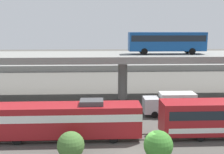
% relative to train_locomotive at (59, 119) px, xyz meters
% --- Properties ---
extents(rail_strip_near, '(110.00, 0.12, 0.12)m').
position_rel_train_locomotive_xyz_m(rail_strip_near, '(7.95, -0.75, -2.13)').
color(rail_strip_near, '#59544C').
rests_on(rail_strip_near, ground_plane).
extents(rail_strip_far, '(110.00, 0.12, 0.12)m').
position_rel_train_locomotive_xyz_m(rail_strip_far, '(7.95, 0.75, -2.13)').
color(rail_strip_far, '#59544C').
rests_on(rail_strip_far, ground_plane).
extents(train_locomotive, '(16.40, 3.04, 4.18)m').
position_rel_train_locomotive_xyz_m(train_locomotive, '(0.00, 0.00, 0.00)').
color(train_locomotive, maroon).
rests_on(train_locomotive, ground_plane).
extents(highway_overpass, '(96.00, 11.00, 7.46)m').
position_rel_train_locomotive_xyz_m(highway_overpass, '(7.95, 16.00, 4.62)').
color(highway_overpass, gray).
rests_on(highway_overpass, ground_plane).
extents(transit_bus_on_overpass, '(12.00, 2.68, 3.40)m').
position_rel_train_locomotive_xyz_m(transit_bus_on_overpass, '(14.78, 15.24, 7.33)').
color(transit_bus_on_overpass, '#14478C').
rests_on(transit_bus_on_overpass, highway_overpass).
extents(service_truck_west, '(6.80, 2.46, 3.04)m').
position_rel_train_locomotive_xyz_m(service_truck_west, '(13.61, 7.30, -0.56)').
color(service_truck_west, '#B7B7BC').
rests_on(service_truck_west, ground_plane).
extents(pier_parking_lot, '(79.60, 13.10, 1.73)m').
position_rel_train_locomotive_xyz_m(pier_parking_lot, '(7.95, 51.00, -1.33)').
color(pier_parking_lot, gray).
rests_on(pier_parking_lot, ground_plane).
extents(parked_car_0, '(4.11, 1.89, 1.50)m').
position_rel_train_locomotive_xyz_m(parked_car_0, '(-1.28, 50.13, 0.30)').
color(parked_car_0, '#B7B7BC').
rests_on(parked_car_0, pier_parking_lot).
extents(parked_car_1, '(4.69, 1.87, 1.50)m').
position_rel_train_locomotive_xyz_m(parked_car_1, '(11.54, 53.35, 0.31)').
color(parked_car_1, '#B7B7BC').
rests_on(parked_car_1, pier_parking_lot).
extents(parked_car_2, '(4.16, 1.84, 1.50)m').
position_rel_train_locomotive_xyz_m(parked_car_2, '(-17.17, 52.76, 0.30)').
color(parked_car_2, '#B7B7BC').
rests_on(parked_car_2, pier_parking_lot).
extents(parked_car_3, '(4.52, 1.83, 1.50)m').
position_rel_train_locomotive_xyz_m(parked_car_3, '(3.39, 49.18, 0.31)').
color(parked_car_3, silver).
rests_on(parked_car_3, pier_parking_lot).
extents(parked_car_4, '(4.57, 1.85, 1.50)m').
position_rel_train_locomotive_xyz_m(parked_car_4, '(3.11, 54.06, 0.31)').
color(parked_car_4, '#9E998C').
rests_on(parked_car_4, pier_parking_lot).
extents(harbor_water, '(140.00, 36.00, 0.01)m').
position_rel_train_locomotive_xyz_m(harbor_water, '(7.95, 74.00, -2.19)').
color(harbor_water, navy).
rests_on(harbor_water, ground_plane).
extents(shrub_left, '(2.45, 2.45, 2.45)m').
position_rel_train_locomotive_xyz_m(shrub_left, '(1.62, -4.35, -0.97)').
color(shrub_left, '#436B30').
rests_on(shrub_left, ground_plane).
extents(shrub_right, '(2.60, 2.60, 2.60)m').
position_rel_train_locomotive_xyz_m(shrub_right, '(9.33, -4.86, -0.89)').
color(shrub_right, '#3C7E2D').
rests_on(shrub_right, ground_plane).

